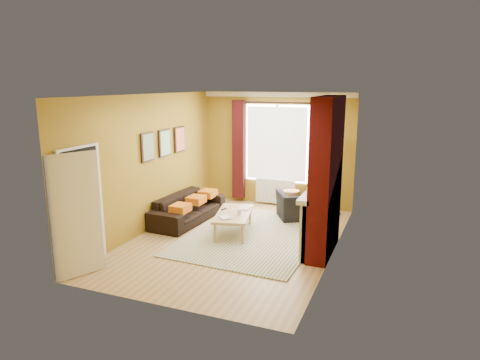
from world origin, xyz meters
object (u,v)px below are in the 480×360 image
(coffee_table, at_px, (234,215))
(wicker_stool, at_px, (291,200))
(sofa, at_px, (188,208))
(armchair, at_px, (300,205))
(floor_lamp, at_px, (338,155))

(coffee_table, height_order, wicker_stool, wicker_stool)
(sofa, xyz_separation_m, coffee_table, (1.25, -0.38, 0.09))
(coffee_table, bearing_deg, sofa, 149.78)
(armchair, bearing_deg, coffee_table, 25.06)
(sofa, xyz_separation_m, armchair, (2.28, 1.06, 0.01))
(wicker_stool, distance_m, floor_lamp, 1.57)
(coffee_table, bearing_deg, floor_lamp, 37.22)
(floor_lamp, bearing_deg, sofa, -150.17)
(armchair, bearing_deg, wicker_stool, -87.23)
(sofa, distance_m, wicker_stool, 2.53)
(coffee_table, distance_m, wicker_stool, 2.14)
(sofa, relative_size, floor_lamp, 1.16)
(sofa, height_order, armchair, armchair)
(coffee_table, height_order, floor_lamp, floor_lamp)
(floor_lamp, bearing_deg, armchair, -136.98)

